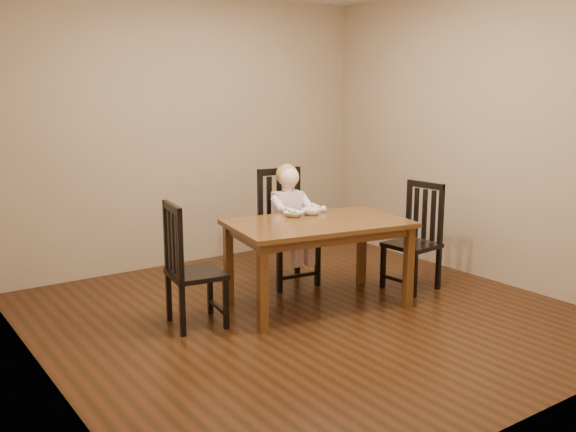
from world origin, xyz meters
TOP-DOWN VIEW (x-y plane):
  - room at (0.00, 0.00)m, footprint 4.01×4.01m
  - dining_table at (0.22, 0.15)m, footprint 1.56×1.09m
  - chair_child at (0.37, 0.83)m, footprint 0.50×0.48m
  - chair_left at (-0.86, 0.33)m, footprint 0.45×0.47m
  - chair_right at (1.23, 0.03)m, footprint 0.43×0.45m
  - toddler at (0.37, 0.78)m, footprint 0.39×0.47m
  - bowl_peas at (0.17, 0.42)m, footprint 0.22×0.22m
  - bowl_veg at (0.34, 0.40)m, footprint 0.18×0.18m
  - fork at (0.13, 0.41)m, footprint 0.06×0.12m

SIDE VIEW (x-z plane):
  - chair_left at x=-0.86m, z-range -0.02..0.94m
  - chair_right at x=1.23m, z-range -0.02..0.94m
  - chair_child at x=0.37m, z-range -0.02..1.04m
  - dining_table at x=0.22m, z-range 0.28..1.00m
  - toddler at x=0.37m, z-range 0.36..0.96m
  - bowl_peas at x=0.17m, z-range 0.72..0.76m
  - bowl_veg at x=0.34m, z-range 0.72..0.77m
  - fork at x=0.13m, z-range 0.74..0.79m
  - room at x=0.00m, z-range 0.00..2.71m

